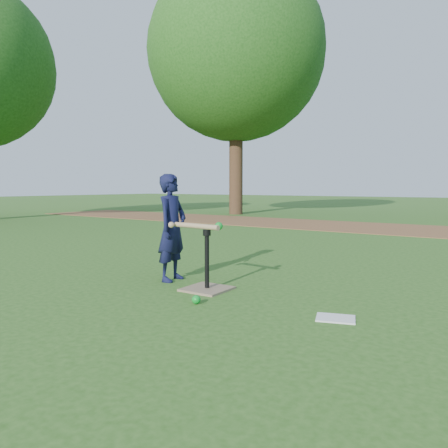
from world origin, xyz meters
The scene contains 8 objects.
ground centered at (0.00, 0.00, 0.00)m, with size 80.00×80.00×0.00m, color #285116.
dirt_strip centered at (0.00, 7.50, 0.01)m, with size 24.00×3.00×0.01m, color brown.
child centered at (-0.26, 0.04, 0.59)m, with size 0.43×0.28×1.18m, color black.
wiffle_ball_ground centered at (0.57, -0.58, 0.04)m, with size 0.08×0.08×0.08m, color #0C8E23.
clipboard centered at (1.76, -0.29, 0.01)m, with size 0.30×0.23×0.01m, color silver.
batting_tee centered at (0.33, -0.10, 0.11)m, with size 0.44×0.44×0.61m.
swing_action centered at (0.23, -0.10, 0.65)m, with size 0.63×0.22×0.08m.
tree_left centered at (-6.00, 10.00, 5.87)m, with size 6.40×6.40×9.08m.
Camera 1 is at (2.97, -3.56, 1.05)m, focal length 35.00 mm.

